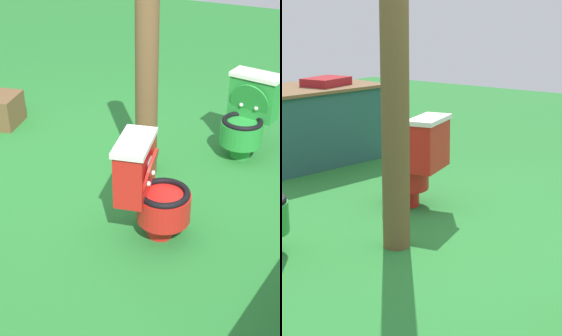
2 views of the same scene
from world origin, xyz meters
The scene contains 5 objects.
ground centered at (0.00, 0.00, 0.00)m, with size 14.00×14.00×0.00m, color #26752D.
toilet_green centered at (-1.14, 1.04, 0.37)m, with size 0.55×0.48×0.73m.
toilet_red centered at (0.30, 0.78, 0.37)m, with size 0.50×0.57×0.73m.
wooden_post centered at (-0.44, 0.39, 0.86)m, with size 0.18×0.18×1.71m, color brown.
small_crate centered at (-0.65, -1.31, 0.16)m, with size 0.39×0.31×0.31m, color brown.
Camera 1 is at (2.80, 1.95, 2.17)m, focal length 52.51 mm.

